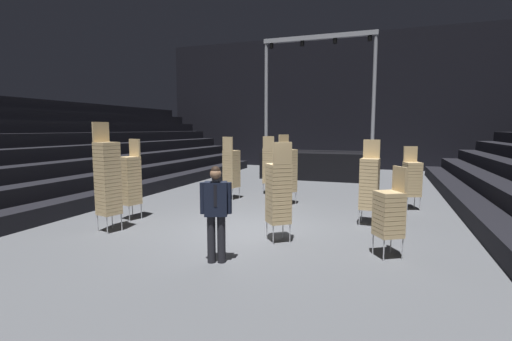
{
  "coord_description": "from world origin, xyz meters",
  "views": [
    {
      "loc": [
        3.04,
        -7.99,
        2.4
      ],
      "look_at": [
        0.09,
        0.3,
        1.4
      ],
      "focal_mm": 25.75,
      "sensor_mm": 36.0,
      "label": 1
    }
  ],
  "objects_px": {
    "stage_riser": "(320,162)",
    "chair_stack_aisle_left": "(369,183)",
    "man_with_tie": "(216,209)",
    "chair_stack_rear_centre": "(412,178)",
    "chair_stack_rear_left": "(108,177)",
    "chair_stack_rear_right": "(389,212)",
    "chair_stack_mid_centre": "(231,168)",
    "chair_stack_front_left": "(268,165)",
    "chair_stack_front_right": "(279,192)",
    "equipment_road_case": "(224,179)",
    "chair_stack_mid_left": "(130,179)",
    "chair_stack_mid_right": "(288,170)"
  },
  "relations": [
    {
      "from": "stage_riser",
      "to": "chair_stack_aisle_left",
      "type": "height_order",
      "value": "stage_riser"
    },
    {
      "from": "man_with_tie",
      "to": "chair_stack_rear_centre",
      "type": "height_order",
      "value": "chair_stack_rear_centre"
    },
    {
      "from": "chair_stack_rear_left",
      "to": "chair_stack_rear_centre",
      "type": "relative_size",
      "value": 1.36
    },
    {
      "from": "chair_stack_rear_left",
      "to": "chair_stack_rear_right",
      "type": "distance_m",
      "value": 6.22
    },
    {
      "from": "chair_stack_mid_centre",
      "to": "chair_stack_front_left",
      "type": "bearing_deg",
      "value": 73.43
    },
    {
      "from": "chair_stack_front_right",
      "to": "equipment_road_case",
      "type": "relative_size",
      "value": 2.37
    },
    {
      "from": "stage_riser",
      "to": "man_with_tie",
      "type": "relative_size",
      "value": 3.75
    },
    {
      "from": "chair_stack_front_left",
      "to": "chair_stack_aisle_left",
      "type": "distance_m",
      "value": 5.07
    },
    {
      "from": "chair_stack_mid_left",
      "to": "chair_stack_rear_right",
      "type": "distance_m",
      "value": 6.54
    },
    {
      "from": "chair_stack_front_right",
      "to": "chair_stack_mid_centre",
      "type": "distance_m",
      "value": 4.99
    },
    {
      "from": "chair_stack_front_right",
      "to": "chair_stack_rear_centre",
      "type": "height_order",
      "value": "chair_stack_front_right"
    },
    {
      "from": "chair_stack_front_right",
      "to": "chair_stack_mid_right",
      "type": "bearing_deg",
      "value": 63.58
    },
    {
      "from": "chair_stack_mid_left",
      "to": "chair_stack_mid_centre",
      "type": "distance_m",
      "value": 3.79
    },
    {
      "from": "chair_stack_rear_right",
      "to": "chair_stack_front_right",
      "type": "bearing_deg",
      "value": 51.97
    },
    {
      "from": "stage_riser",
      "to": "chair_stack_front_right",
      "type": "height_order",
      "value": "stage_riser"
    },
    {
      "from": "chair_stack_aisle_left",
      "to": "equipment_road_case",
      "type": "bearing_deg",
      "value": -32.23
    },
    {
      "from": "chair_stack_mid_right",
      "to": "chair_stack_rear_left",
      "type": "height_order",
      "value": "chair_stack_rear_left"
    },
    {
      "from": "stage_riser",
      "to": "chair_stack_rear_centre",
      "type": "relative_size",
      "value": 3.49
    },
    {
      "from": "chair_stack_rear_centre",
      "to": "chair_stack_rear_right",
      "type": "bearing_deg",
      "value": 61.97
    },
    {
      "from": "man_with_tie",
      "to": "chair_stack_front_right",
      "type": "bearing_deg",
      "value": -134.18
    },
    {
      "from": "man_with_tie",
      "to": "chair_stack_mid_centre",
      "type": "height_order",
      "value": "chair_stack_mid_centre"
    },
    {
      "from": "chair_stack_front_right",
      "to": "chair_stack_rear_right",
      "type": "xyz_separation_m",
      "value": [
        2.22,
        -0.25,
        -0.21
      ]
    },
    {
      "from": "stage_riser",
      "to": "chair_stack_rear_right",
      "type": "relative_size",
      "value": 3.84
    },
    {
      "from": "chair_stack_mid_left",
      "to": "chair_stack_mid_right",
      "type": "bearing_deg",
      "value": -121.13
    },
    {
      "from": "equipment_road_case",
      "to": "man_with_tie",
      "type": "bearing_deg",
      "value": -66.36
    },
    {
      "from": "equipment_road_case",
      "to": "chair_stack_front_right",
      "type": "bearing_deg",
      "value": -57.16
    },
    {
      "from": "chair_stack_front_left",
      "to": "chair_stack_front_right",
      "type": "xyz_separation_m",
      "value": [
        1.98,
        -5.5,
        0.0
      ]
    },
    {
      "from": "chair_stack_mid_centre",
      "to": "chair_stack_rear_left",
      "type": "bearing_deg",
      "value": -88.19
    },
    {
      "from": "man_with_tie",
      "to": "chair_stack_front_right",
      "type": "xyz_separation_m",
      "value": [
        0.7,
        1.6,
        0.07
      ]
    },
    {
      "from": "stage_riser",
      "to": "chair_stack_mid_right",
      "type": "xyz_separation_m",
      "value": [
        0.1,
        -6.74,
        0.36
      ]
    },
    {
      "from": "chair_stack_front_left",
      "to": "chair_stack_front_right",
      "type": "relative_size",
      "value": 1.0
    },
    {
      "from": "man_with_tie",
      "to": "chair_stack_mid_centre",
      "type": "distance_m",
      "value": 6.08
    },
    {
      "from": "chair_stack_aisle_left",
      "to": "equipment_road_case",
      "type": "xyz_separation_m",
      "value": [
        -6.1,
        4.65,
        -0.8
      ]
    },
    {
      "from": "stage_riser",
      "to": "chair_stack_rear_centre",
      "type": "distance_m",
      "value": 7.3
    },
    {
      "from": "chair_stack_rear_left",
      "to": "chair_stack_rear_right",
      "type": "xyz_separation_m",
      "value": [
        6.2,
        0.32,
        -0.42
      ]
    },
    {
      "from": "chair_stack_rear_left",
      "to": "chair_stack_aisle_left",
      "type": "relative_size",
      "value": 1.2
    },
    {
      "from": "chair_stack_rear_left",
      "to": "chair_stack_aisle_left",
      "type": "xyz_separation_m",
      "value": [
        5.73,
        2.65,
        -0.21
      ]
    },
    {
      "from": "chair_stack_front_right",
      "to": "equipment_road_case",
      "type": "bearing_deg",
      "value": 84.48
    },
    {
      "from": "man_with_tie",
      "to": "chair_stack_mid_right",
      "type": "height_order",
      "value": "chair_stack_mid_right"
    },
    {
      "from": "chair_stack_front_left",
      "to": "chair_stack_rear_right",
      "type": "bearing_deg",
      "value": -71.67
    },
    {
      "from": "chair_stack_front_left",
      "to": "chair_stack_rear_centre",
      "type": "height_order",
      "value": "chair_stack_front_left"
    },
    {
      "from": "man_with_tie",
      "to": "chair_stack_front_right",
      "type": "relative_size",
      "value": 0.82
    },
    {
      "from": "chair_stack_rear_centre",
      "to": "chair_stack_mid_right",
      "type": "bearing_deg",
      "value": -12.14
    },
    {
      "from": "chair_stack_rear_right",
      "to": "equipment_road_case",
      "type": "relative_size",
      "value": 1.9
    },
    {
      "from": "chair_stack_rear_centre",
      "to": "chair_stack_mid_left",
      "type": "bearing_deg",
      "value": 8.07
    },
    {
      "from": "chair_stack_front_right",
      "to": "equipment_road_case",
      "type": "height_order",
      "value": "chair_stack_front_right"
    },
    {
      "from": "man_with_tie",
      "to": "chair_stack_rear_right",
      "type": "distance_m",
      "value": 3.21
    },
    {
      "from": "chair_stack_front_left",
      "to": "chair_stack_rear_right",
      "type": "xyz_separation_m",
      "value": [
        4.2,
        -5.75,
        -0.21
      ]
    },
    {
      "from": "stage_riser",
      "to": "chair_stack_aisle_left",
      "type": "bearing_deg",
      "value": -72.56
    },
    {
      "from": "chair_stack_rear_left",
      "to": "equipment_road_case",
      "type": "xyz_separation_m",
      "value": [
        -0.36,
        7.3,
        -1.01
      ]
    }
  ]
}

